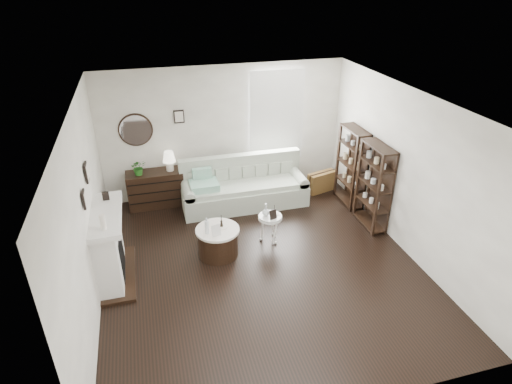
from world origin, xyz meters
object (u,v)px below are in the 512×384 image
object	(u,v)px
dresser	(156,189)
pedestal_table	(270,218)
sofa	(244,189)
drum_table	(218,242)

from	to	relation	value
dresser	pedestal_table	world-z (taller)	dresser
sofa	drum_table	world-z (taller)	sofa
drum_table	pedestal_table	distance (m)	1.00
dresser	drum_table	world-z (taller)	dresser
dresser	drum_table	size ratio (longest dim) A/B	1.52
sofa	dresser	world-z (taller)	sofa
sofa	pedestal_table	xyz separation A→B (m)	(0.12, -1.45, 0.14)
dresser	drum_table	bearing A→B (deg)	-66.24
sofa	pedestal_table	world-z (taller)	sofa
dresser	drum_table	xyz separation A→B (m)	(0.89, -2.02, -0.11)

